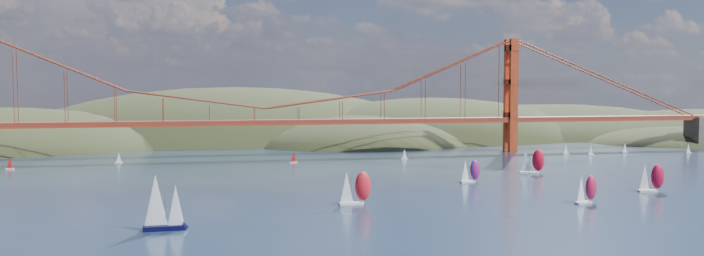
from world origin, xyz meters
name	(u,v)px	position (x,y,z in m)	size (l,w,h in m)	color
ground	(344,250)	(0.00, 0.00, 0.00)	(1200.00, 1200.00, 0.00)	black
headlands	(326,159)	(44.95, 278.29, -12.46)	(725.00, 225.00, 96.00)	black
bridge	(261,86)	(-1.75, 180.00, 32.23)	(552.00, 12.00, 55.00)	maroon
sloop_navy	(162,203)	(-36.82, 26.42, 6.27)	(9.18, 5.25, 14.22)	black
racer_0	(354,187)	(12.83, 49.41, 4.85)	(8.97, 3.71, 10.27)	white
racer_1	(586,189)	(75.96, 37.76, 4.15)	(7.85, 4.88, 8.78)	silver
racer_2	(651,177)	(106.58, 52.14, 4.57)	(8.44, 3.48, 9.67)	silver
racer_3	(532,161)	(90.61, 99.10, 4.87)	(9.21, 5.59, 10.31)	white
racer_rwb	(470,171)	(59.83, 82.56, 4.04)	(7.63, 4.14, 8.56)	silver
distant_boat_2	(10,163)	(-101.23, 153.15, 2.41)	(3.00, 2.00, 4.70)	silver
distant_boat_3	(119,158)	(-62.47, 166.19, 2.41)	(3.00, 2.00, 4.70)	silver
distant_boat_4	(566,149)	(139.27, 160.64, 2.41)	(3.00, 2.00, 4.70)	silver
distant_boat_5	(591,150)	(148.29, 153.94, 2.41)	(3.00, 2.00, 4.70)	silver
distant_boat_6	(625,148)	(170.15, 160.27, 2.41)	(3.00, 2.00, 4.70)	silver
distant_boat_7	(688,148)	(198.82, 152.34, 2.41)	(3.00, 2.00, 4.70)	silver
distant_boat_8	(405,154)	(58.47, 155.10, 2.41)	(3.00, 2.00, 4.70)	silver
distant_boat_9	(294,157)	(9.08, 151.67, 2.41)	(3.00, 2.00, 4.70)	silver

